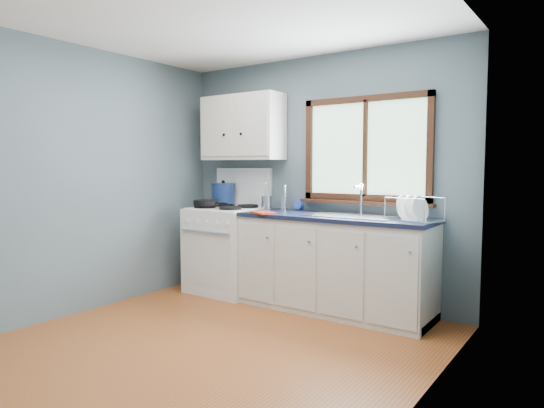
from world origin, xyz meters
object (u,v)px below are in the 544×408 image
Objects in this scene: skillet at (206,203)px; stockpot at (223,193)px; dish_rack at (413,214)px; thermos at (284,198)px; sink at (352,223)px; base_cabinets at (334,269)px; gas_range at (227,247)px; utensil_crock at (267,202)px.

skillet is 0.32m from stockpot.
thermos is at bearing -170.41° from dish_rack.
base_cabinets is at bearing 179.87° from sink.
gas_range reaches higher than thermos.
utensil_crock is at bearing 171.45° from base_cabinets.
sink is 1.07m from utensil_crock.
base_cabinets is 0.95m from dish_rack.
utensil_crock is (0.59, 0.30, 0.01)m from skillet.
thermos is at bearing 1.87° from stockpot.
base_cabinets is (1.31, 0.02, -0.08)m from gas_range.
sink reaches higher than thermos.
skillet is 1.60× the size of thermos.
base_cabinets is at bearing 0.82° from gas_range.
dish_rack is at bearing -0.05° from gas_range.
stockpot reaches higher than skillet.
dish_rack is at bearing -7.03° from thermos.
stockpot reaches higher than dish_rack.
gas_range is 0.54m from skillet.
skillet is at bearing -159.47° from dish_rack.
sink is at bearing -0.13° from base_cabinets.
gas_range is at bearing -163.43° from dish_rack.
thermos reaches higher than dish_rack.
thermos is at bearing 169.60° from sink.
gas_range reaches higher than stockpot.
dish_rack is (1.64, -0.15, -0.02)m from utensil_crock.
dish_rack is (0.76, -0.02, 0.57)m from base_cabinets.
skillet is 1.32× the size of stockpot.
gas_range is 0.86m from thermos.
stockpot is 1.21× the size of thermos.
utensil_crock is 1.38× the size of thermos.
utensil_crock is (-0.88, 0.13, 0.59)m from base_cabinets.
sink is 3.16× the size of thermos.
thermos is (0.81, 0.03, -0.02)m from stockpot.
skillet is (-1.64, -0.17, 0.13)m from sink.
sink is at bearing -165.38° from dish_rack.
sink is (1.49, 0.02, 0.37)m from gas_range.
gas_range is at bearing -179.29° from sink.
utensil_crock reaches higher than sink.
base_cabinets is 6.96× the size of thermos.
base_cabinets is 0.94m from thermos.
stockpot is at bearing 87.24° from skillet.
utensil_crock is (0.43, 0.15, 0.50)m from gas_range.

